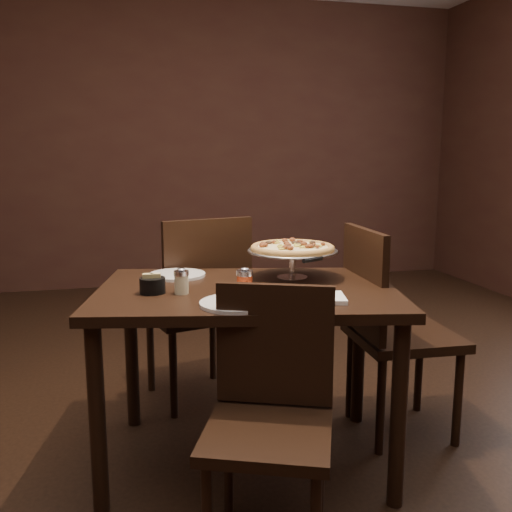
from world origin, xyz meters
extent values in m
cube|color=black|center=(0.00, 0.00, -0.01)|extent=(6.00, 7.00, 0.02)
cube|color=black|center=(0.00, 3.51, 1.40)|extent=(6.00, 0.02, 2.80)
cube|color=black|center=(0.02, 0.03, 0.74)|extent=(1.36, 1.04, 0.04)
cylinder|color=black|center=(-0.59, -0.20, 0.36)|extent=(0.06, 0.06, 0.72)
cylinder|color=black|center=(0.48, -0.42, 0.36)|extent=(0.06, 0.06, 0.72)
cylinder|color=black|center=(-0.45, 0.47, 0.36)|extent=(0.06, 0.06, 0.72)
cylinder|color=black|center=(0.62, 0.25, 0.36)|extent=(0.06, 0.06, 0.72)
cylinder|color=silver|center=(0.25, 0.15, 0.76)|extent=(0.14, 0.14, 0.01)
cylinder|color=silver|center=(0.25, 0.15, 0.82)|extent=(0.03, 0.03, 0.11)
cylinder|color=silver|center=(0.25, 0.15, 0.88)|extent=(0.10, 0.10, 0.01)
cylinder|color=#A9A9AF|center=(0.25, 0.15, 0.88)|extent=(0.39, 0.39, 0.01)
torus|color=#A9A9AF|center=(0.25, 0.15, 0.88)|extent=(0.40, 0.40, 0.01)
cylinder|color=brown|center=(0.25, 0.15, 0.89)|extent=(0.36, 0.36, 0.01)
torus|color=brown|center=(0.25, 0.15, 0.90)|extent=(0.37, 0.37, 0.03)
cylinder|color=#DCC278|center=(0.25, 0.15, 0.90)|extent=(0.31, 0.31, 0.01)
cylinder|color=beige|center=(-0.25, -0.01, 0.80)|extent=(0.06, 0.06, 0.07)
cylinder|color=silver|center=(-0.25, -0.01, 0.84)|extent=(0.06, 0.06, 0.02)
ellipsoid|color=silver|center=(-0.25, -0.01, 0.86)|extent=(0.03, 0.03, 0.01)
cylinder|color=maroon|center=(-0.02, -0.10, 0.80)|extent=(0.06, 0.06, 0.08)
cylinder|color=silver|center=(-0.02, -0.10, 0.85)|extent=(0.06, 0.06, 0.02)
ellipsoid|color=silver|center=(-0.02, -0.10, 0.87)|extent=(0.03, 0.03, 0.01)
cylinder|color=black|center=(-0.36, 0.03, 0.79)|extent=(0.10, 0.10, 0.06)
cube|color=tan|center=(-0.38, 0.03, 0.81)|extent=(0.04, 0.03, 0.07)
cube|color=tan|center=(-0.35, 0.03, 0.81)|extent=(0.04, 0.03, 0.07)
cube|color=white|center=(0.25, -0.24, 0.77)|extent=(0.19, 0.19, 0.02)
cylinder|color=white|center=(-0.24, 0.32, 0.77)|extent=(0.25, 0.25, 0.01)
cylinder|color=white|center=(-0.08, -0.23, 0.77)|extent=(0.27, 0.27, 0.01)
cone|color=silver|center=(0.25, -0.11, 0.89)|extent=(0.15, 0.15, 0.00)
cylinder|color=black|center=(0.25, -0.11, 0.89)|extent=(0.11, 0.08, 0.02)
cube|color=black|center=(-0.11, 0.73, 0.47)|extent=(0.56, 0.56, 0.04)
cube|color=black|center=(-0.06, 0.52, 0.75)|extent=(0.46, 0.14, 0.48)
cylinder|color=black|center=(0.02, 0.95, 0.23)|extent=(0.04, 0.04, 0.45)
cylinder|color=black|center=(-0.34, 0.86, 0.23)|extent=(0.04, 0.04, 0.45)
cylinder|color=black|center=(0.11, 0.59, 0.23)|extent=(0.04, 0.04, 0.45)
cylinder|color=black|center=(-0.25, 0.50, 0.23)|extent=(0.04, 0.04, 0.45)
cube|color=black|center=(-0.05, -0.55, 0.41)|extent=(0.53, 0.53, 0.04)
cube|color=black|center=(0.02, -0.38, 0.66)|extent=(0.39, 0.18, 0.42)
cylinder|color=black|center=(-0.14, -0.34, 0.20)|extent=(0.03, 0.03, 0.40)
cylinder|color=black|center=(0.16, -0.46, 0.20)|extent=(0.03, 0.03, 0.40)
cube|color=black|center=(0.78, 0.11, 0.47)|extent=(0.47, 0.47, 0.04)
cube|color=black|center=(0.57, 0.11, 0.74)|extent=(0.05, 0.46, 0.48)
cylinder|color=black|center=(0.96, -0.09, 0.22)|extent=(0.04, 0.04, 0.44)
cylinder|color=black|center=(0.97, 0.28, 0.22)|extent=(0.04, 0.04, 0.44)
cylinder|color=black|center=(0.59, -0.07, 0.22)|extent=(0.04, 0.04, 0.44)
cylinder|color=black|center=(0.60, 0.30, 0.22)|extent=(0.04, 0.04, 0.44)
camera|label=1|loc=(-0.49, -2.19, 1.30)|focal=40.00mm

